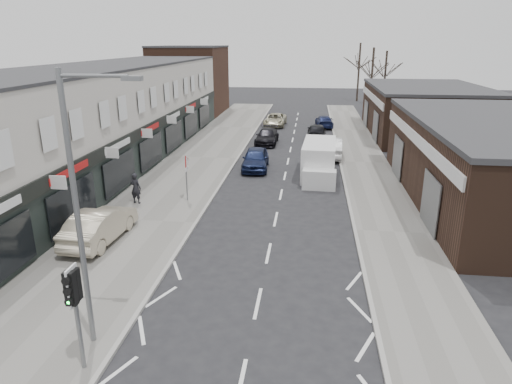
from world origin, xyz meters
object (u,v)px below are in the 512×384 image
(parked_car_left_c, at_px, (275,120))
(parked_car_right_b, at_px, (317,131))
(warning_sign, at_px, (186,165))
(white_van, at_px, (319,161))
(parked_car_left_b, at_px, (267,137))
(parked_car_left_a, at_px, (256,159))
(traffic_light, at_px, (74,295))
(sedan_on_pavement, at_px, (100,225))
(pedestrian, at_px, (136,188))
(street_lamp, at_px, (81,200))
(parked_car_right_a, at_px, (331,147))
(parked_car_right_c, at_px, (324,121))

(parked_car_left_c, bearing_deg, parked_car_right_b, -53.97)
(warning_sign, xyz_separation_m, white_van, (7.42, 6.10, -1.10))
(white_van, height_order, parked_car_left_c, white_van)
(parked_car_left_b, xyz_separation_m, parked_car_right_b, (4.40, 2.65, 0.07))
(parked_car_left_a, xyz_separation_m, parked_car_right_b, (4.40, 11.15, -0.02))
(traffic_light, relative_size, warning_sign, 1.15)
(sedan_on_pavement, bearing_deg, parked_car_right_b, -108.81)
(white_van, xyz_separation_m, parked_car_right_b, (-0.06, 12.57, -0.37))
(parked_car_left_c, height_order, parked_car_right_b, parked_car_right_b)
(parked_car_left_a, relative_size, parked_car_left_b, 0.97)
(pedestrian, bearing_deg, warning_sign, -151.84)
(traffic_light, bearing_deg, street_lamp, 95.88)
(street_lamp, height_order, white_van, street_lamp)
(warning_sign, bearing_deg, traffic_light, -86.90)
(parked_car_left_a, xyz_separation_m, parked_car_right_a, (5.48, 4.24, 0.04))
(parked_car_left_b, distance_m, parked_car_right_b, 5.14)
(white_van, xyz_separation_m, parked_car_right_c, (0.79, 18.91, -0.49))
(sedan_on_pavement, height_order, parked_car_right_c, sedan_on_pavement)
(sedan_on_pavement, xyz_separation_m, parked_car_left_b, (5.45, 21.87, -0.22))
(parked_car_right_b, bearing_deg, street_lamp, 78.34)
(white_van, bearing_deg, pedestrian, -142.85)
(warning_sign, bearing_deg, parked_car_right_b, 68.49)
(parked_car_right_a, xyz_separation_m, parked_car_right_c, (-0.23, 13.26, -0.18))
(parked_car_right_c, bearing_deg, traffic_light, 75.70)
(parked_car_left_c, bearing_deg, white_van, -74.85)
(parked_car_left_a, bearing_deg, parked_car_right_b, 65.89)
(parked_car_right_c, bearing_deg, sedan_on_pavement, 67.40)
(parked_car_left_c, bearing_deg, parked_car_left_a, -88.00)
(parked_car_right_a, height_order, parked_car_right_c, parked_car_right_a)
(warning_sign, height_order, parked_car_right_a, warning_sign)
(parked_car_right_c, bearing_deg, parked_car_left_c, -5.39)
(traffic_light, bearing_deg, sedan_on_pavement, 111.68)
(parked_car_left_b, bearing_deg, parked_car_left_c, 91.01)
(sedan_on_pavement, xyz_separation_m, parked_car_left_a, (5.45, 13.37, -0.13))
(traffic_light, relative_size, parked_car_right_c, 0.73)
(street_lamp, bearing_deg, sedan_on_pavement, 114.19)
(street_lamp, bearing_deg, parked_car_right_c, 78.68)
(traffic_light, xyz_separation_m, street_lamp, (-0.13, 1.22, 2.20))
(parked_car_left_a, distance_m, parked_car_right_b, 11.99)
(parked_car_left_a, bearing_deg, parked_car_left_b, 87.42)
(parked_car_right_a, xyz_separation_m, parked_car_right_b, (-1.08, 6.91, -0.06))
(street_lamp, bearing_deg, warning_sign, 92.84)
(warning_sign, relative_size, white_van, 0.44)
(traffic_light, bearing_deg, parked_car_left_b, 85.81)
(warning_sign, bearing_deg, white_van, 39.45)
(white_van, bearing_deg, parked_car_right_b, 93.19)
(parked_car_left_c, relative_size, parked_car_right_a, 0.97)
(parked_car_left_a, relative_size, parked_car_right_a, 0.92)
(white_van, bearing_deg, parked_car_left_a, 165.36)
(sedan_on_pavement, bearing_deg, warning_sign, -109.96)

